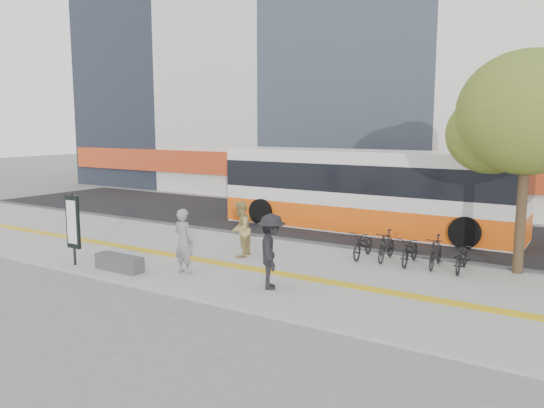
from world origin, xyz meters
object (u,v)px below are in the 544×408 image
Objects in this scene: bench at (119,263)px; pedestrian_dark at (271,251)px; seated_woman at (184,241)px; pedestrian_tan at (240,229)px; signboard at (73,223)px; bus at (366,193)px; street_tree at (528,116)px.

pedestrian_dark is at bearing 11.08° from bench.
seated_woman reaches higher than pedestrian_tan.
pedestrian_dark reaches higher than bench.
bus is at bearing 62.71° from signboard.
street_tree is 3.54× the size of pedestrian_tan.
bench is 0.13× the size of bus.
pedestrian_dark is (4.65, 0.91, 0.75)m from bench.
bus is 6.75× the size of pedestrian_tan.
bus is at bearing 149.39° from street_tree.
bus is 6.67m from pedestrian_tan.
seated_woman is 2.48m from pedestrian_tan.
pedestrian_tan is at bearing 58.55° from bench.
bench is 12.23m from street_tree.
seated_woman is at bearing -17.23° from pedestrian_tan.
street_tree reaches higher than signboard.
bus reaches higher than pedestrian_dark.
bus is 8.87m from pedestrian_dark.
bus is (-6.22, 3.68, -2.95)m from street_tree.
pedestrian_dark is (2.66, -2.34, 0.08)m from pedestrian_tan.
bus reaches higher than signboard.
pedestrian_dark reaches higher than seated_woman.
bench is 0.73× the size of signboard.
signboard is 3.59m from seated_woman.
street_tree reaches higher than bus.
street_tree is at bearing -30.61° from bus.
bench is at bearing -110.16° from bus.
street_tree is 3.39× the size of seated_woman.
street_tree is (9.78, 6.02, 4.21)m from bench.
street_tree is 8.03m from pedestrian_dark.
bench is 0.86× the size of seated_woman.
street_tree is 0.52× the size of bus.
bench is at bearing 10.81° from signboard.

